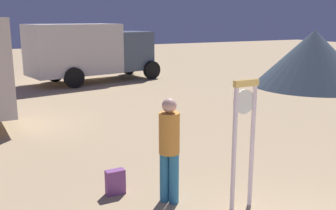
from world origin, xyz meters
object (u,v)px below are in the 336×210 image
person_near_clock (169,145)px  backpack (115,182)px  standing_clock (244,132)px  box_truck_far (89,50)px  dome_tent (313,59)px

person_near_clock → backpack: 1.25m
standing_clock → box_truck_far: box_truck_far is taller
box_truck_far → dome_tent: box_truck_far is taller
backpack → box_truck_far: size_ratio=0.07×
person_near_clock → dome_tent: 12.84m
backpack → dome_tent: 13.12m
standing_clock → box_truck_far: bearing=83.7°
standing_clock → box_truck_far: size_ratio=0.32×
backpack → person_near_clock: bearing=-45.3°
backpack → dome_tent: (11.51, 6.21, 1.05)m
person_near_clock → box_truck_far: size_ratio=0.27×
standing_clock → backpack: (-1.61, 1.41, -1.06)m
standing_clock → backpack: bearing=138.8°
standing_clock → person_near_clock: 1.20m
person_near_clock → box_truck_far: 13.08m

